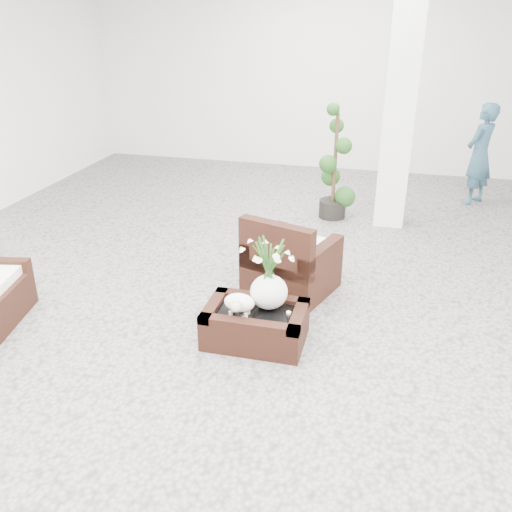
# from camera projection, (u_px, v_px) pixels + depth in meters

# --- Properties ---
(ground) EXTENTS (11.00, 11.00, 0.00)m
(ground) POSITION_uv_depth(u_px,v_px,m) (258.00, 307.00, 5.62)
(ground) COLOR gray
(ground) RESTS_ON ground
(column) EXTENTS (0.40, 0.40, 3.50)m
(column) POSITION_uv_depth(u_px,v_px,m) (401.00, 96.00, 7.09)
(column) COLOR white
(column) RESTS_ON ground
(coffee_table) EXTENTS (0.90, 0.60, 0.31)m
(coffee_table) POSITION_uv_depth(u_px,v_px,m) (255.00, 326.00, 4.99)
(coffee_table) COLOR #32170E
(coffee_table) RESTS_ON ground
(sheep_figurine) EXTENTS (0.28, 0.23, 0.21)m
(sheep_figurine) POSITION_uv_depth(u_px,v_px,m) (239.00, 304.00, 4.82)
(sheep_figurine) COLOR white
(sheep_figurine) RESTS_ON coffee_table
(planter_narcissus) EXTENTS (0.44, 0.44, 0.80)m
(planter_narcissus) POSITION_uv_depth(u_px,v_px,m) (269.00, 267.00, 4.83)
(planter_narcissus) COLOR white
(planter_narcissus) RESTS_ON coffee_table
(tealight) EXTENTS (0.04, 0.04, 0.03)m
(tealight) POSITION_uv_depth(u_px,v_px,m) (289.00, 313.00, 4.87)
(tealight) COLOR white
(tealight) RESTS_ON coffee_table
(armchair) EXTENTS (1.03, 1.01, 0.88)m
(armchair) POSITION_uv_depth(u_px,v_px,m) (292.00, 253.00, 5.78)
(armchair) COLOR #32170E
(armchair) RESTS_ON ground
(topiary) EXTENTS (0.43, 0.43, 1.60)m
(topiary) POSITION_uv_depth(u_px,v_px,m) (335.00, 163.00, 7.68)
(topiary) COLOR #1B4014
(topiary) RESTS_ON ground
(shopper) EXTENTS (0.62, 0.67, 1.54)m
(shopper) POSITION_uv_depth(u_px,v_px,m) (480.00, 154.00, 8.29)
(shopper) COLOR #2F5468
(shopper) RESTS_ON ground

